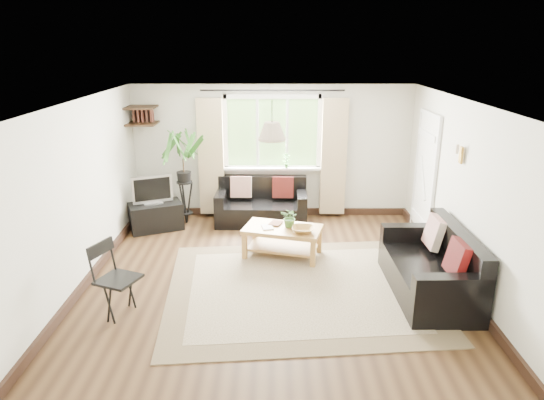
{
  "coord_description": "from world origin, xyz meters",
  "views": [
    {
      "loc": [
        0.02,
        -5.86,
        3.11
      ],
      "look_at": [
        0.0,
        0.4,
        1.05
      ],
      "focal_mm": 32.0,
      "sensor_mm": 36.0,
      "label": 1
    }
  ],
  "objects_px": {
    "sofa_back": "(262,203)",
    "coffee_table": "(283,242)",
    "sofa_right": "(429,264)",
    "tv_stand": "(156,216)",
    "palm_stand": "(184,178)",
    "folding_chair": "(119,281)"
  },
  "relations": [
    {
      "from": "sofa_back",
      "to": "coffee_table",
      "type": "bearing_deg",
      "value": -74.42
    },
    {
      "from": "sofa_back",
      "to": "sofa_right",
      "type": "relative_size",
      "value": 0.91
    },
    {
      "from": "tv_stand",
      "to": "coffee_table",
      "type": "bearing_deg",
      "value": -50.09
    },
    {
      "from": "palm_stand",
      "to": "tv_stand",
      "type": "bearing_deg",
      "value": -145.68
    },
    {
      "from": "sofa_back",
      "to": "sofa_right",
      "type": "height_order",
      "value": "sofa_right"
    },
    {
      "from": "sofa_back",
      "to": "sofa_right",
      "type": "distance_m",
      "value": 3.36
    },
    {
      "from": "sofa_back",
      "to": "coffee_table",
      "type": "distance_m",
      "value": 1.47
    },
    {
      "from": "palm_stand",
      "to": "coffee_table",
      "type": "bearing_deg",
      "value": -39.87
    },
    {
      "from": "tv_stand",
      "to": "palm_stand",
      "type": "distance_m",
      "value": 0.82
    },
    {
      "from": "sofa_right",
      "to": "folding_chair",
      "type": "xyz_separation_m",
      "value": [
        -3.79,
        -0.54,
        0.04
      ]
    },
    {
      "from": "coffee_table",
      "to": "folding_chair",
      "type": "height_order",
      "value": "folding_chair"
    },
    {
      "from": "sofa_back",
      "to": "palm_stand",
      "type": "bearing_deg",
      "value": -178.16
    },
    {
      "from": "coffee_table",
      "to": "tv_stand",
      "type": "bearing_deg",
      "value": 152.98
    },
    {
      "from": "coffee_table",
      "to": "folding_chair",
      "type": "relative_size",
      "value": 1.26
    },
    {
      "from": "tv_stand",
      "to": "palm_stand",
      "type": "xyz_separation_m",
      "value": [
        0.46,
        0.32,
        0.6
      ]
    },
    {
      "from": "coffee_table",
      "to": "tv_stand",
      "type": "xyz_separation_m",
      "value": [
        -2.16,
        1.1,
        0.0
      ]
    },
    {
      "from": "sofa_right",
      "to": "palm_stand",
      "type": "height_order",
      "value": "palm_stand"
    },
    {
      "from": "sofa_back",
      "to": "coffee_table",
      "type": "relative_size",
      "value": 1.41
    },
    {
      "from": "sofa_right",
      "to": "palm_stand",
      "type": "distance_m",
      "value": 4.39
    },
    {
      "from": "coffee_table",
      "to": "palm_stand",
      "type": "bearing_deg",
      "value": 140.13
    },
    {
      "from": "coffee_table",
      "to": "palm_stand",
      "type": "relative_size",
      "value": 0.68
    },
    {
      "from": "sofa_back",
      "to": "palm_stand",
      "type": "height_order",
      "value": "palm_stand"
    }
  ]
}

